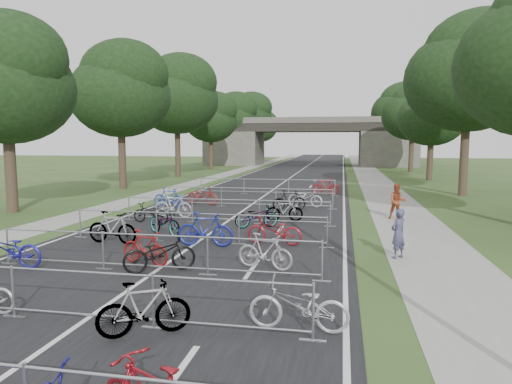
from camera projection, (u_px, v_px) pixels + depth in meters
road at (299, 172)px, 54.43m from camera, size 11.00×140.00×0.01m
sidewalk_right at (368, 172)px, 52.95m from camera, size 3.00×140.00×0.01m
sidewalk_left at (238, 171)px, 55.82m from camera, size 2.00×140.00×0.01m
lane_markings at (299, 172)px, 54.43m from camera, size 0.12×140.00×0.00m
overpass_bridge at (309, 142)px, 68.69m from camera, size 31.00×8.00×7.05m
tree_left_0 at (6, 83)px, 22.56m from camera, size 6.72×6.72×10.25m
tree_left_1 at (121, 92)px, 34.18m from camera, size 7.56×7.56×11.53m
tree_right_1 at (470, 75)px, 29.57m from camera, size 8.18×8.18×12.47m
tree_left_2 at (177, 96)px, 45.81m from camera, size 8.40×8.40×12.81m
tree_right_2 at (433, 115)px, 41.51m from camera, size 6.16×6.16×9.39m
tree_left_3 at (211, 118)px, 57.71m from camera, size 6.72×6.72×10.25m
tree_right_3 at (414, 113)px, 53.12m from camera, size 7.17×7.17×10.93m
tree_left_4 at (234, 117)px, 69.33m from camera, size 7.56×7.56×11.53m
tree_right_4 at (401, 111)px, 64.72m from camera, size 8.18×8.18×12.47m
tree_left_5 at (249, 116)px, 80.96m from camera, size 8.40×8.40×12.81m
tree_right_5 at (392, 127)px, 76.66m from camera, size 6.16×6.16×9.39m
tree_left_6 at (261, 127)px, 92.86m from camera, size 6.72×6.72×10.25m
tree_right_6 at (386, 124)px, 88.26m from camera, size 7.17×7.17×10.93m
barrier_row_1 at (81, 296)px, 9.07m from camera, size 9.70×0.08×1.10m
barrier_row_2 at (154, 253)px, 12.59m from camera, size 9.70×0.08×1.10m
barrier_row_3 at (197, 228)px, 16.30m from camera, size 9.70×0.08×1.10m
barrier_row_4 at (225, 211)px, 20.20m from camera, size 9.70×0.08×1.10m
barrier_row_5 at (248, 197)px, 25.08m from camera, size 9.70×0.08×1.10m
barrier_row_6 at (266, 187)px, 30.94m from camera, size 9.70×0.08×1.10m
bike_6 at (144, 309)px, 8.46m from camera, size 1.76×1.27×1.04m
bike_7 at (299, 306)px, 8.66m from camera, size 1.94×0.72×1.01m
bike_8 at (7, 249)px, 12.98m from camera, size 2.13×0.85×1.10m
bike_9 at (145, 248)px, 13.32m from camera, size 1.78×1.01×1.03m
bike_10 at (160, 253)px, 12.64m from camera, size 2.08×1.61×1.05m
bike_11 at (265, 252)px, 12.87m from camera, size 1.77×0.93×1.02m
bike_12 at (112, 228)px, 16.09m from camera, size 1.96×0.73×1.15m
bike_13 at (165, 222)px, 17.63m from camera, size 1.96×1.58×1.00m
bike_14 at (205, 230)px, 15.68m from camera, size 1.99×0.58×1.19m
bike_15 at (274, 230)px, 15.93m from camera, size 2.01×0.87×1.03m
bike_16 at (151, 213)px, 20.17m from camera, size 1.78×0.80×0.91m
bike_17 at (173, 206)px, 21.55m from camera, size 2.01×0.80×1.17m
bike_18 at (256, 216)px, 19.08m from camera, size 1.95×1.42×0.98m
bike_19 at (284, 211)px, 20.59m from camera, size 1.72×0.71×1.01m
bike_20 at (169, 197)px, 25.07m from camera, size 1.83×0.63×1.08m
bike_21 at (202, 196)px, 26.11m from camera, size 2.07×1.13×1.03m
bike_22 at (289, 201)px, 23.79m from camera, size 1.84×1.11×1.07m
bike_23 at (305, 198)px, 25.16m from camera, size 2.10×1.18×1.04m
bike_27 at (326, 186)px, 31.11m from camera, size 1.85×0.59×1.10m
pedestrian_a at (398, 234)px, 14.07m from camera, size 0.66×0.66×1.55m
pedestrian_b at (397, 202)px, 21.12m from camera, size 0.85×0.69×1.65m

